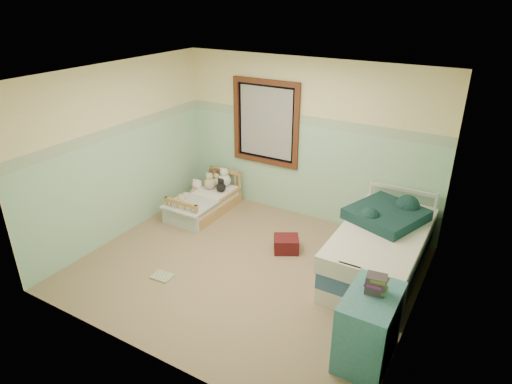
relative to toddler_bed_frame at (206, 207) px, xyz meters
The scene contains 29 objects.
floor 1.77m from the toddler_bed_frame, 36.35° to the right, with size 4.20×3.60×0.02m, color #987857.
ceiling 3.01m from the toddler_bed_frame, 36.35° to the right, with size 4.20×3.60×0.02m, color silver.
wall_back 1.99m from the toddler_bed_frame, 27.73° to the left, with size 4.20×0.04×2.50m, color beige.
wall_front 3.39m from the toddler_bed_frame, 63.41° to the right, with size 4.20×0.04×2.50m, color beige.
wall_left 1.71m from the toddler_bed_frame, 122.67° to the right, with size 0.04×3.60×2.50m, color beige.
wall_right 3.86m from the toddler_bed_frame, 16.58° to the right, with size 0.04×3.60×2.50m, color beige.
wainscot_mint 1.74m from the toddler_bed_frame, 27.25° to the left, with size 4.20×0.01×1.50m, color #9FC7AB.
border_strip 2.19m from the toddler_bed_frame, 27.25° to the left, with size 4.20×0.01×0.15m, color #4E845B.
window_frame 1.70m from the toddler_bed_frame, 44.33° to the left, with size 1.16×0.06×1.36m, color #431C0E.
window_blinds 1.71m from the toddler_bed_frame, 44.73° to the left, with size 0.92×0.01×1.12m, color #B1B1AE.
toddler_bed_frame is the anchor object (origin of this frame).
toddler_mattress 0.14m from the toddler_bed_frame, ahead, with size 0.58×1.22×0.12m, color white.
patchwork_quilt 0.45m from the toddler_bed_frame, 90.00° to the right, with size 0.69×0.64×0.03m, color #80A0D4.
plush_bed_brown 0.60m from the toddler_bed_frame, 106.70° to the left, with size 0.19×0.19×0.19m, color brown.
plush_bed_white 0.59m from the toddler_bed_frame, 84.29° to the left, with size 0.22×0.22×0.22m, color white.
plush_bed_tan 0.42m from the toddler_bed_frame, 109.65° to the left, with size 0.20×0.20×0.20m, color beige.
plush_bed_dark 0.42m from the toddler_bed_frame, 65.10° to the left, with size 0.16×0.16×0.16m, color black.
plush_floor_cream 0.43m from the toddler_bed_frame, 144.06° to the left, with size 0.28×0.28×0.28m, color white.
plush_floor_tan 0.38m from the toddler_bed_frame, 124.97° to the right, with size 0.25×0.25×0.25m, color beige.
twin_bed_frame 2.99m from the toddler_bed_frame, ahead, with size 0.95×1.91×0.22m, color silver.
twin_boxspring 3.00m from the toddler_bed_frame, ahead, with size 0.95×1.91×0.22m, color navy.
twin_mattress 3.03m from the toddler_bed_frame, ahead, with size 0.99×1.95×0.22m, color silver.
teal_blanket 3.00m from the toddler_bed_frame, ahead, with size 0.81×0.86×0.14m, color black.
dresser 3.74m from the toddler_bed_frame, 28.47° to the right, with size 0.47×0.76×0.76m, color #38696F.
book_stack 3.78m from the toddler_bed_frame, 27.64° to the right, with size 0.19×0.15×0.19m, color brown.
red_pillow 1.74m from the toddler_bed_frame, 13.30° to the right, with size 0.34×0.30×0.21m, color maroon.
floor_book 1.88m from the toddler_bed_frame, 71.07° to the right, with size 0.26×0.20×0.02m, color yellow.
extra_plush_0 0.64m from the toddler_bed_frame, 112.49° to the left, with size 0.18×0.18×0.18m, color brown.
extra_plush_1 0.53m from the toddler_bed_frame, 99.28° to the left, with size 0.16×0.16×0.16m, color beige.
Camera 1 is at (2.60, -4.18, 3.38)m, focal length 31.09 mm.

